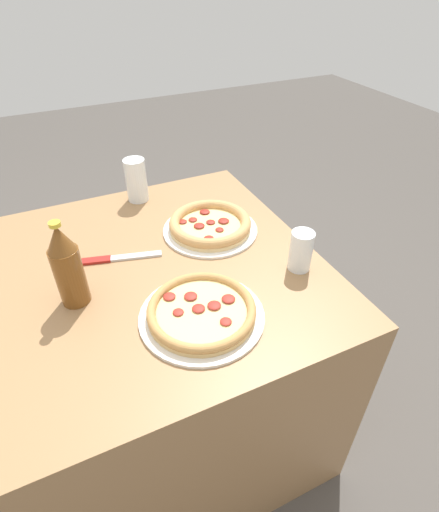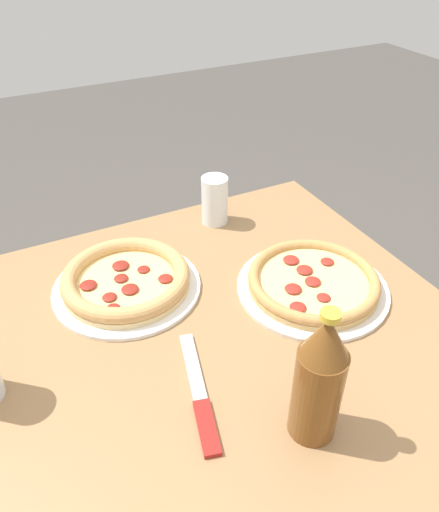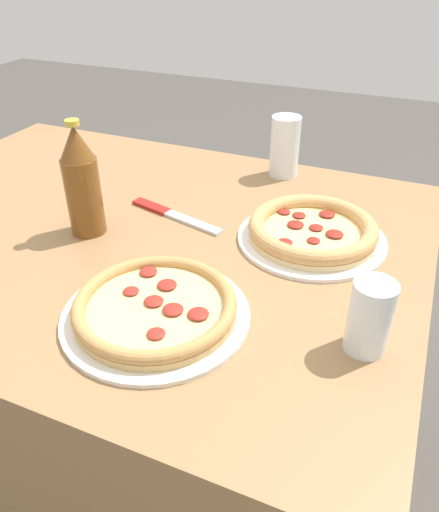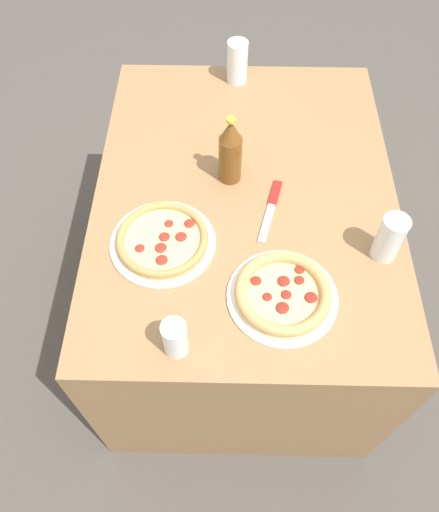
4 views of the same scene
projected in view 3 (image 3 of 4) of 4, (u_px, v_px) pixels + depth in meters
name	position (u px, v px, depth m)	size (l,w,h in m)	color
ground_plane	(150.00, 447.00, 1.42)	(8.00, 8.00, 0.00)	#4C4742
table	(139.00, 354.00, 1.23)	(1.21, 0.90, 0.73)	#997047
pizza_veggie	(155.00, 308.00, 0.77)	(0.29, 0.29, 0.04)	silver
pizza_margherita	(312.00, 231.00, 0.96)	(0.29, 0.29, 0.04)	white
glass_iced_tea	(285.00, 148.00, 1.20)	(0.07, 0.07, 0.15)	white
glass_red_wine	(369.00, 321.00, 0.70)	(0.06, 0.06, 0.11)	white
beer_bottle	(82.00, 182.00, 0.95)	(0.07, 0.07, 0.23)	brown
knife	(172.00, 214.00, 1.06)	(0.23, 0.08, 0.01)	maroon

